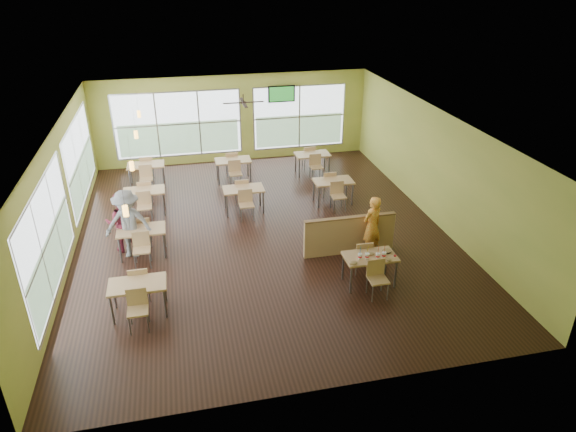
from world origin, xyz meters
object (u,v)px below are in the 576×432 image
object	(u,v)px
food_basket	(387,251)
main_table	(370,260)
half_wall_divider	(349,235)
man_plaid	(372,226)

from	to	relation	value
food_basket	main_table	bearing A→B (deg)	-171.34
half_wall_divider	man_plaid	world-z (taller)	man_plaid
half_wall_divider	food_basket	bearing A→B (deg)	-72.59
half_wall_divider	food_basket	distance (m)	1.47
main_table	food_basket	xyz separation A→B (m)	(0.43, 0.07, 0.15)
main_table	man_plaid	distance (m)	1.35
food_basket	man_plaid	bearing A→B (deg)	86.41
main_table	food_basket	world-z (taller)	main_table
half_wall_divider	main_table	bearing A→B (deg)	-90.00
main_table	half_wall_divider	bearing A→B (deg)	90.00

